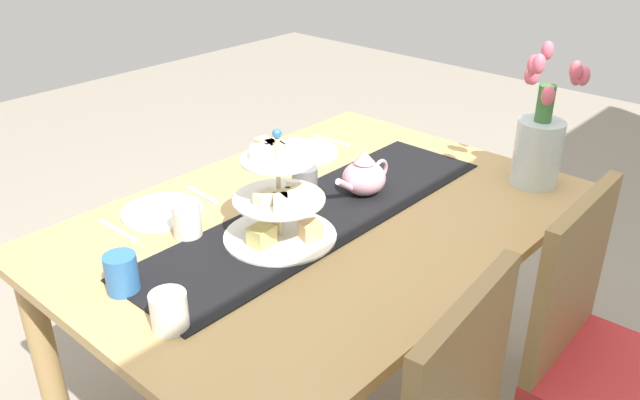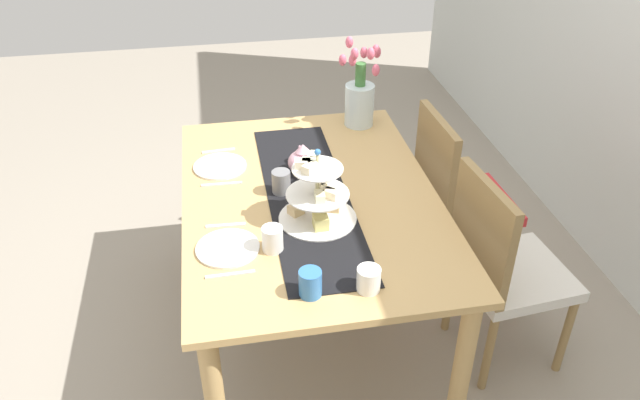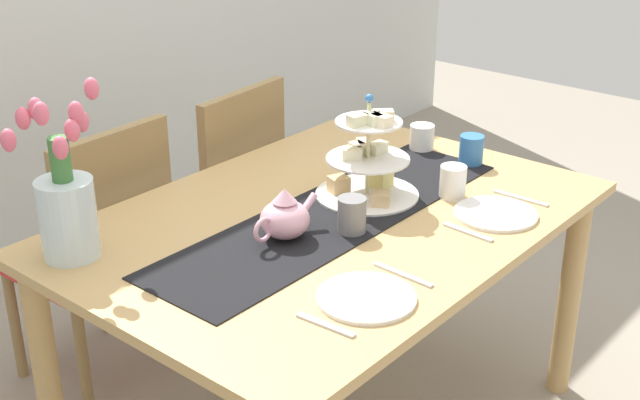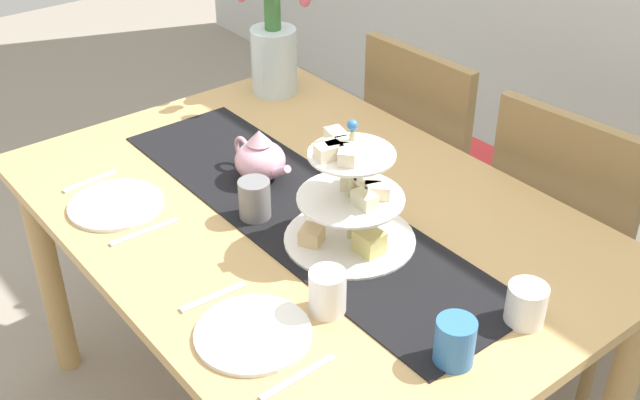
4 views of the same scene
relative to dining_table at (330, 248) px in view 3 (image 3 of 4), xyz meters
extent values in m
cube|color=tan|center=(0.00, 0.00, 0.09)|extent=(1.47, 1.03, 0.03)
cylinder|color=tan|center=(0.66, -0.44, -0.28)|extent=(0.07, 0.07, 0.71)
cylinder|color=tan|center=(-0.66, 0.44, -0.28)|extent=(0.07, 0.07, 0.71)
cylinder|color=tan|center=(0.66, 0.44, -0.28)|extent=(0.07, 0.07, 0.71)
cylinder|color=olive|center=(-0.09, 1.00, -0.43)|extent=(0.04, 0.04, 0.41)
cylinder|color=olive|center=(-0.45, 0.99, -0.43)|extent=(0.04, 0.04, 0.41)
cylinder|color=olive|center=(-0.08, 0.64, -0.43)|extent=(0.04, 0.04, 0.41)
cylinder|color=olive|center=(-0.44, 0.63, -0.43)|extent=(0.04, 0.04, 0.41)
cube|color=red|center=(-0.26, 0.81, -0.20)|extent=(0.44, 0.44, 0.05)
cube|color=olive|center=(-0.26, 0.62, 0.05)|extent=(0.42, 0.05, 0.45)
cylinder|color=olive|center=(0.44, 1.01, -0.43)|extent=(0.04, 0.04, 0.41)
cylinder|color=olive|center=(0.08, 0.98, -0.43)|extent=(0.04, 0.04, 0.41)
cylinder|color=olive|center=(0.47, 0.65, -0.43)|extent=(0.04, 0.04, 0.41)
cylinder|color=olive|center=(0.11, 0.62, -0.43)|extent=(0.04, 0.04, 0.41)
cube|color=silver|center=(0.27, 0.81, -0.20)|extent=(0.46, 0.46, 0.05)
cube|color=olive|center=(0.29, 0.63, 0.05)|extent=(0.42, 0.08, 0.45)
cube|color=black|center=(0.00, -0.01, 0.10)|extent=(1.19, 0.32, 0.00)
cylinder|color=beige|center=(0.17, 0.00, 0.25)|extent=(0.01, 0.01, 0.28)
cylinder|color=white|center=(0.17, 0.00, 0.11)|extent=(0.30, 0.30, 0.01)
cylinder|color=white|center=(0.17, 0.00, 0.22)|extent=(0.24, 0.24, 0.01)
cylinder|color=white|center=(0.17, 0.00, 0.33)|extent=(0.19, 0.19, 0.01)
cube|color=#D9CB73|center=(0.23, 0.00, 0.14)|extent=(0.06, 0.06, 0.05)
cube|color=#E8BE80|center=(0.12, 0.07, 0.14)|extent=(0.07, 0.06, 0.05)
cube|color=#DDBC84|center=(0.13, -0.08, 0.13)|extent=(0.07, 0.07, 0.04)
cube|color=beige|center=(0.21, 0.00, 0.24)|extent=(0.06, 0.04, 0.03)
cube|color=beige|center=(0.21, 0.04, 0.24)|extent=(0.06, 0.07, 0.03)
cube|color=beige|center=(0.17, 0.04, 0.24)|extent=(0.05, 0.06, 0.03)
cube|color=beige|center=(0.13, 0.03, 0.24)|extent=(0.06, 0.07, 0.03)
cube|color=beige|center=(0.12, 0.00, 0.35)|extent=(0.06, 0.05, 0.03)
cube|color=beige|center=(0.15, -0.03, 0.35)|extent=(0.05, 0.06, 0.03)
cube|color=#F3E6C2|center=(0.16, -0.05, 0.35)|extent=(0.04, 0.06, 0.03)
cube|color=beige|center=(0.19, -0.03, 0.35)|extent=(0.06, 0.07, 0.03)
sphere|color=#3370B7|center=(0.17, 0.00, 0.40)|extent=(0.02, 0.02, 0.02)
ellipsoid|color=#E5A8BC|center=(-0.18, 0.00, 0.16)|extent=(0.13, 0.13, 0.10)
cone|color=#E5A8BC|center=(-0.18, 0.00, 0.22)|extent=(0.06, 0.06, 0.04)
cylinder|color=#E5A8BC|center=(-0.09, 0.00, 0.17)|extent=(0.07, 0.02, 0.06)
torus|color=#E5A8BC|center=(-0.26, 0.00, 0.16)|extent=(0.07, 0.01, 0.07)
cylinder|color=silver|center=(-0.60, 0.34, 0.20)|extent=(0.14, 0.14, 0.20)
cylinder|color=#3D7538|center=(-0.60, 0.34, 0.36)|extent=(0.05, 0.05, 0.12)
ellipsoid|color=#E5607A|center=(-0.48, 0.35, 0.51)|extent=(0.04, 0.04, 0.06)
ellipsoid|color=#E5607A|center=(-0.50, 0.39, 0.42)|extent=(0.04, 0.04, 0.06)
ellipsoid|color=#E5607A|center=(-0.60, 0.41, 0.47)|extent=(0.04, 0.04, 0.06)
ellipsoid|color=#E5607A|center=(-0.63, 0.43, 0.45)|extent=(0.04, 0.04, 0.06)
ellipsoid|color=#E5607A|center=(-0.70, 0.38, 0.43)|extent=(0.04, 0.04, 0.06)
ellipsoid|color=#E5607A|center=(-0.66, 0.30, 0.50)|extent=(0.04, 0.04, 0.06)
ellipsoid|color=#E5607A|center=(-0.64, 0.26, 0.42)|extent=(0.04, 0.04, 0.06)
ellipsoid|color=#E5607A|center=(-0.58, 0.30, 0.44)|extent=(0.04, 0.04, 0.06)
ellipsoid|color=#E5607A|center=(-0.57, 0.30, 0.48)|extent=(0.04, 0.04, 0.06)
cylinder|color=white|center=(0.59, 0.09, 0.14)|extent=(0.08, 0.08, 0.08)
cylinder|color=white|center=(-0.30, -0.35, 0.11)|extent=(0.23, 0.23, 0.01)
cube|color=silver|center=(-0.44, -0.35, 0.11)|extent=(0.03, 0.15, 0.01)
cube|color=silver|center=(-0.15, -0.35, 0.11)|extent=(0.02, 0.17, 0.01)
cylinder|color=white|center=(0.29, -0.35, 0.11)|extent=(0.23, 0.23, 0.01)
cube|color=silver|center=(0.15, -0.35, 0.11)|extent=(0.02, 0.15, 0.01)
cube|color=silver|center=(0.44, -0.35, 0.11)|extent=(0.02, 0.17, 0.01)
cylinder|color=slate|center=(-0.05, -0.11, 0.15)|extent=(0.08, 0.08, 0.09)
cylinder|color=white|center=(0.32, -0.19, 0.15)|extent=(0.08, 0.08, 0.09)
cylinder|color=#3370B7|center=(0.58, -0.10, 0.15)|extent=(0.08, 0.08, 0.09)
camera|label=1|loc=(1.21, 1.08, 0.98)|focal=36.79mm
camera|label=2|loc=(2.10, -0.34, 1.49)|focal=35.17mm
camera|label=3|loc=(-1.64, -1.34, 1.10)|focal=47.76mm
camera|label=4|loc=(1.27, -0.96, 1.15)|focal=44.32mm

